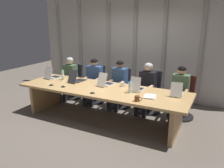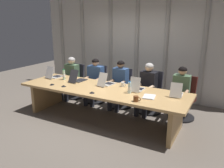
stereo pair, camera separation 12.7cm
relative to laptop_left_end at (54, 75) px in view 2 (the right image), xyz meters
The scene contains 26 objects.
ground_plane 1.76m from the laptop_left_end, ahead, with size 12.72×12.72×0.00m, color #6B6056.
conference_table 1.58m from the laptop_left_end, ahead, with size 3.75×1.14×0.73m.
curtain_backdrop 2.49m from the laptop_left_end, 49.32° to the left, with size 6.36×0.16×3.04m.
laptop_left_end is the anchor object (origin of this frame).
laptop_left_mid 0.76m from the laptop_left_end, ahead, with size 0.25×0.48×0.31m.
laptop_center 1.53m from the laptop_left_end, ahead, with size 0.28×0.48×0.31m.
laptop_right_mid 2.30m from the laptop_left_end, ahead, with size 0.22×0.41×0.32m.
laptop_right_end 3.10m from the laptop_left_end, ahead, with size 0.25×0.41×0.29m.
office_chair_left_end 0.88m from the laptop_left_end, 86.77° to the left, with size 0.60×0.60×0.94m.
office_chair_left_mid 1.17m from the laptop_left_end, 44.49° to the left, with size 0.60×0.60×0.98m.
office_chair_center 1.78m from the laptop_left_end, 26.17° to the left, with size 0.60×0.60×0.96m.
office_chair_right_mid 2.49m from the laptop_left_end, 18.15° to the left, with size 0.60×0.60×0.98m.
office_chair_right_end 3.22m from the laptop_left_end, 13.81° to the left, with size 0.60×0.61×0.95m.
person_left_end 0.62m from the laptop_left_end, 88.40° to the left, with size 0.41×0.57×1.17m.
person_left_mid 1.03m from the laptop_left_end, 36.46° to the left, with size 0.43×0.56×1.19m.
person_center 1.67m from the laptop_left_end, 21.15° to the left, with size 0.38×0.55×1.20m.
person_right_mid 2.37m from the laptop_left_end, 14.84° to the left, with size 0.42×0.57×1.20m.
person_right_end 3.12m from the laptop_left_end, 11.14° to the left, with size 0.37×0.55×1.19m.
water_bottle_primary 0.36m from the laptop_left_end, ahead, with size 0.07×0.07×0.26m.
water_bottle_secondary 2.24m from the laptop_left_end, ahead, with size 0.07×0.07×0.25m.
coffee_mug_near 2.60m from the laptop_left_end, 13.89° to the right, with size 0.14×0.09×0.11m.
coffee_mug_far 1.91m from the laptop_left_end, ahead, with size 0.13×0.08×0.11m.
conference_mic_left_side 0.91m from the laptop_left_end, 34.75° to the right, with size 0.11×0.11×0.04m, color black.
conference_mic_middle 1.67m from the laptop_left_end, 21.10° to the right, with size 0.11×0.11×0.04m, color black.
conference_mic_right_side 0.69m from the laptop_left_end, 51.97° to the right, with size 0.11×0.11×0.04m, color black.
spiral_notepad 2.67m from the laptop_left_end, ahead, with size 0.27×0.34×0.03m.
Camera 2 is at (2.41, -3.96, 2.15)m, focal length 35.74 mm.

